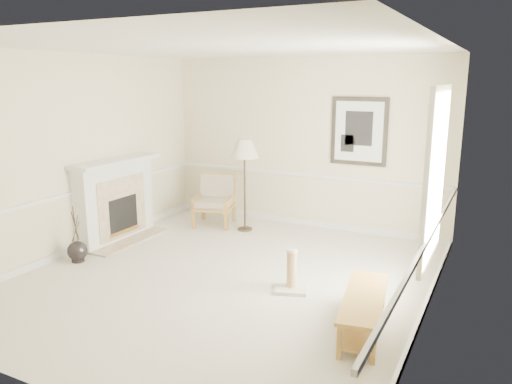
% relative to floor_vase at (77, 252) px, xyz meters
% --- Properties ---
extents(ground, '(5.50, 5.50, 0.00)m').
position_rel_floor_vase_xyz_m(ground, '(2.15, 0.44, -0.15)').
color(ground, silver).
rests_on(ground, ground).
extents(room, '(5.04, 5.54, 2.92)m').
position_rel_floor_vase_xyz_m(room, '(2.29, 0.51, 1.72)').
color(room, beige).
rests_on(room, ground).
extents(fireplace, '(0.64, 1.64, 1.31)m').
position_rel_floor_vase_xyz_m(fireplace, '(-0.19, 1.04, 0.49)').
color(fireplace, white).
rests_on(fireplace, ground).
extents(floor_vase, '(0.28, 0.28, 0.82)m').
position_rel_floor_vase_xyz_m(floor_vase, '(0.00, 0.00, 0.00)').
color(floor_vase, black).
rests_on(floor_vase, ground).
extents(armchair, '(0.82, 0.86, 0.87)m').
position_rel_floor_vase_xyz_m(armchair, '(0.73, 2.54, 0.32)').
color(armchair, olive).
rests_on(armchair, ground).
extents(floor_lamp, '(0.51, 0.51, 1.56)m').
position_rel_floor_vase_xyz_m(floor_lamp, '(1.39, 2.41, 1.21)').
color(floor_lamp, black).
rests_on(floor_lamp, ground).
extents(bench, '(0.61, 1.38, 0.38)m').
position_rel_floor_vase_xyz_m(bench, '(4.13, -0.11, 0.10)').
color(bench, olive).
rests_on(bench, ground).
extents(scratching_post, '(0.47, 0.47, 0.53)m').
position_rel_floor_vase_xyz_m(scratching_post, '(3.08, 0.47, 0.02)').
color(scratching_post, silver).
rests_on(scratching_post, ground).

